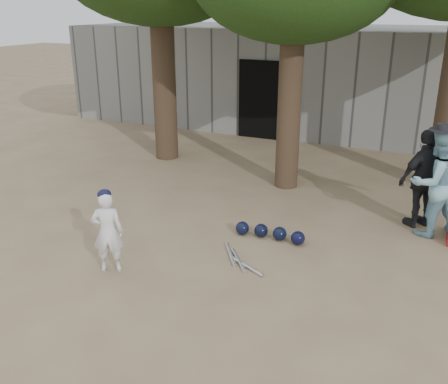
% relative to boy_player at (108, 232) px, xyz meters
% --- Properties ---
extents(ground, '(70.00, 70.00, 0.00)m').
position_rel_boy_player_xyz_m(ground, '(0.61, 0.33, -0.61)').
color(ground, '#937C5E').
rests_on(ground, ground).
extents(boy_player, '(0.53, 0.46, 1.22)m').
position_rel_boy_player_xyz_m(boy_player, '(0.00, 0.00, 0.00)').
color(boy_player, white).
rests_on(boy_player, ground).
extents(spectator_blue, '(1.12, 1.08, 1.82)m').
position_rel_boy_player_xyz_m(spectator_blue, '(4.14, 3.24, 0.30)').
color(spectator_blue, '#85B9CD').
rests_on(spectator_blue, ground).
extents(spectator_dark, '(1.02, 1.01, 1.72)m').
position_rel_boy_player_xyz_m(spectator_dark, '(3.96, 3.53, 0.25)').
color(spectator_dark, black).
rests_on(spectator_dark, ground).
extents(back_building, '(16.00, 5.24, 3.00)m').
position_rel_boy_player_xyz_m(back_building, '(0.61, 10.66, 0.89)').
color(back_building, gray).
rests_on(back_building, ground).
extents(helmet_row, '(1.19, 0.28, 0.23)m').
position_rel_boy_player_xyz_m(helmet_row, '(1.77, 1.93, -0.49)').
color(helmet_row, black).
rests_on(helmet_row, ground).
extents(bat_pile, '(0.91, 0.75, 0.06)m').
position_rel_boy_player_xyz_m(bat_pile, '(1.60, 1.00, -0.58)').
color(bat_pile, silver).
rests_on(bat_pile, ground).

